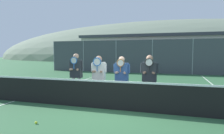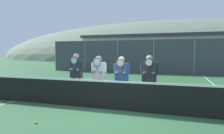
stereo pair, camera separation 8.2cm
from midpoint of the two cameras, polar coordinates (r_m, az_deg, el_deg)
ground_plane at (r=6.50m, az=0.41°, el=-12.13°), size 120.00×120.00×0.00m
hill_distant at (r=61.90m, az=15.42°, el=2.32°), size 107.93×59.96×20.99m
clubhouse_building at (r=27.32m, az=10.75°, el=4.63°), size 18.39×5.50×4.12m
fence_back at (r=17.74m, az=11.30°, el=2.95°), size 19.77×0.06×2.95m
tennis_net at (r=6.38m, az=0.41°, el=-7.98°), size 10.55×0.09×1.03m
court_line_left_sideline at (r=10.79m, az=-15.24°, el=-5.69°), size 0.05×16.00×0.01m
player_leftmost at (r=7.80m, az=-10.51°, el=-1.56°), size 0.58×0.34×1.79m
player_center_left at (r=7.41m, az=-4.11°, el=-1.98°), size 0.60×0.34×1.70m
player_center_right at (r=7.18m, az=2.45°, el=-2.41°), size 0.60×0.34×1.68m
player_rightmost at (r=6.91m, az=10.30°, el=-2.39°), size 0.61×0.34×1.74m
car_far_left at (r=22.02m, az=-3.30°, el=1.72°), size 4.13×2.08×1.73m
car_left_of_center at (r=20.99m, az=8.75°, el=1.66°), size 4.16×1.96×1.82m
car_center at (r=21.05m, az=21.93°, el=1.25°), size 4.52×2.07×1.68m
tennis_ball_on_court at (r=5.65m, az=-21.26°, el=-14.59°), size 0.07×0.07×0.07m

